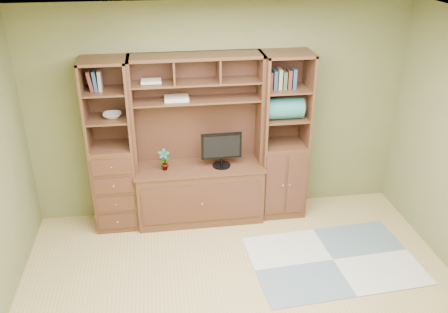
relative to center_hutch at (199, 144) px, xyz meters
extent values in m
cube|color=white|center=(0.28, -1.73, 1.58)|extent=(4.60, 4.10, 0.04)
cube|color=olive|center=(0.28, 0.27, 0.28)|extent=(4.50, 0.04, 2.60)
cube|color=#502E1C|center=(0.00, 0.00, 0.00)|extent=(1.54, 0.53, 2.05)
cube|color=#502E1C|center=(-1.00, 0.04, 0.00)|extent=(0.50, 0.45, 2.05)
cube|color=#502E1C|center=(1.02, 0.04, 0.00)|extent=(0.55, 0.45, 2.05)
cube|color=#A2A8A7|center=(1.35, -1.05, -1.02)|extent=(1.85, 1.29, 0.01)
cube|color=black|center=(0.26, -0.03, 0.00)|extent=(0.48, 0.22, 0.58)
imported|color=#9C5A34|center=(-0.41, -0.03, -0.16)|extent=(0.14, 0.09, 0.26)
cube|color=beige|center=(-0.23, 0.09, 0.54)|extent=(0.27, 0.20, 0.04)
imported|color=beige|center=(-0.95, 0.04, 0.39)|extent=(0.20, 0.20, 0.05)
cube|color=#296C6A|center=(1.00, -0.01, 0.39)|extent=(0.42, 0.25, 0.25)
cube|color=brown|center=(1.13, 0.12, 0.38)|extent=(0.40, 0.22, 0.22)
camera|label=1|loc=(-0.43, -5.02, 2.27)|focal=38.00mm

